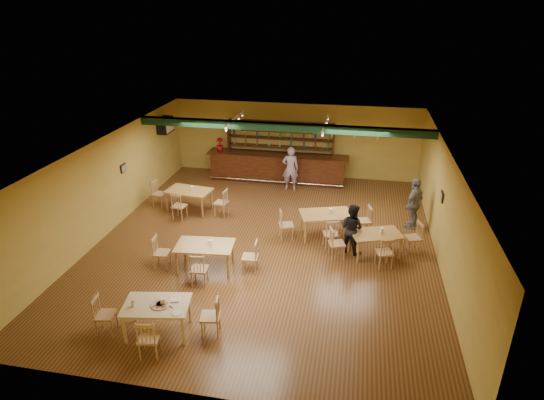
% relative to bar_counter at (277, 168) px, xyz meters
% --- Properties ---
extents(floor, '(12.00, 12.00, 0.00)m').
position_rel_bar_counter_xyz_m(floor, '(0.57, -5.15, -0.56)').
color(floor, '#502D17').
rests_on(floor, ground).
extents(ceiling_beam, '(10.00, 0.30, 0.25)m').
position_rel_bar_counter_xyz_m(ceiling_beam, '(0.57, -2.35, 2.31)').
color(ceiling_beam, black).
rests_on(ceiling_beam, ceiling).
extents(track_rail_left, '(0.05, 2.50, 0.05)m').
position_rel_bar_counter_xyz_m(track_rail_left, '(-1.23, -1.75, 2.38)').
color(track_rail_left, white).
rests_on(track_rail_left, ceiling).
extents(track_rail_right, '(0.05, 2.50, 0.05)m').
position_rel_bar_counter_xyz_m(track_rail_right, '(1.97, -1.75, 2.38)').
color(track_rail_right, white).
rests_on(track_rail_right, ceiling).
extents(ac_unit, '(0.34, 0.70, 0.48)m').
position_rel_bar_counter_xyz_m(ac_unit, '(-4.23, -0.95, 1.79)').
color(ac_unit, white).
rests_on(ac_unit, wall_left).
extents(picture_left, '(0.04, 0.34, 0.28)m').
position_rel_bar_counter_xyz_m(picture_left, '(-4.40, -4.15, 1.14)').
color(picture_left, black).
rests_on(picture_left, wall_left).
extents(picture_right, '(0.04, 0.34, 0.28)m').
position_rel_bar_counter_xyz_m(picture_right, '(5.54, -4.65, 1.14)').
color(picture_right, black).
rests_on(picture_right, wall_right).
extents(bar_counter, '(5.66, 0.85, 1.13)m').
position_rel_bar_counter_xyz_m(bar_counter, '(0.00, 0.00, 0.00)').
color(bar_counter, black).
rests_on(bar_counter, ground).
extents(back_bar_hutch, '(4.38, 0.40, 2.28)m').
position_rel_bar_counter_xyz_m(back_bar_hutch, '(0.00, 0.63, 0.57)').
color(back_bar_hutch, black).
rests_on(back_bar_hutch, ground).
extents(poinsettia, '(0.38, 0.38, 0.54)m').
position_rel_bar_counter_xyz_m(poinsettia, '(-2.38, 0.00, 0.83)').
color(poinsettia, maroon).
rests_on(poinsettia, bar_counter).
extents(dining_table_a, '(1.63, 1.11, 0.76)m').
position_rel_bar_counter_xyz_m(dining_table_a, '(-2.50, -3.37, -0.19)').
color(dining_table_a, '#B07D3E').
rests_on(dining_table_a, ground).
extents(dining_table_b, '(1.75, 1.35, 0.77)m').
position_rel_bar_counter_xyz_m(dining_table_b, '(2.31, -4.40, -0.18)').
color(dining_table_b, '#B07D3E').
rests_on(dining_table_b, ground).
extents(dining_table_c, '(1.61, 1.06, 0.77)m').
position_rel_bar_counter_xyz_m(dining_table_c, '(-0.72, -6.96, -0.18)').
color(dining_table_c, '#B07D3E').
rests_on(dining_table_c, ground).
extents(dining_table_d, '(1.59, 1.25, 0.69)m').
position_rel_bar_counter_xyz_m(dining_table_d, '(3.81, -5.27, -0.22)').
color(dining_table_d, '#B07D3E').
rests_on(dining_table_d, ground).
extents(near_table, '(1.54, 1.13, 0.76)m').
position_rel_bar_counter_xyz_m(near_table, '(-0.92, -9.63, -0.19)').
color(near_table, beige).
rests_on(near_table, ground).
extents(pizza_tray, '(0.47, 0.47, 0.01)m').
position_rel_bar_counter_xyz_m(pizza_tray, '(-0.81, -9.63, 0.20)').
color(pizza_tray, silver).
rests_on(pizza_tray, near_table).
extents(parmesan_shaker, '(0.09, 0.09, 0.11)m').
position_rel_bar_counter_xyz_m(parmesan_shaker, '(-1.37, -9.79, 0.25)').
color(parmesan_shaker, '#EAE5C6').
rests_on(parmesan_shaker, near_table).
extents(napkin_stack, '(0.23, 0.19, 0.03)m').
position_rel_bar_counter_xyz_m(napkin_stack, '(-0.56, -9.43, 0.21)').
color(napkin_stack, white).
rests_on(napkin_stack, near_table).
extents(pizza_server, '(0.31, 0.26, 0.00)m').
position_rel_bar_counter_xyz_m(pizza_server, '(-0.66, -9.58, 0.21)').
color(pizza_server, silver).
rests_on(pizza_server, pizza_tray).
extents(side_plate, '(0.25, 0.25, 0.01)m').
position_rel_bar_counter_xyz_m(side_plate, '(-0.36, -9.84, 0.20)').
color(side_plate, white).
rests_on(side_plate, near_table).
extents(patron_bar, '(0.67, 0.48, 1.72)m').
position_rel_bar_counter_xyz_m(patron_bar, '(0.65, -0.83, 0.29)').
color(patron_bar, '#844AA2').
rests_on(patron_bar, ground).
extents(patron_right_a, '(0.91, 0.85, 1.49)m').
position_rel_bar_counter_xyz_m(patron_right_a, '(3.11, -5.20, 0.18)').
color(patron_right_a, black).
rests_on(patron_right_a, ground).
extents(patron_right_b, '(0.88, 1.07, 1.70)m').
position_rel_bar_counter_xyz_m(patron_right_b, '(5.01, -3.27, 0.29)').
color(patron_right_b, slate).
rests_on(patron_right_b, ground).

